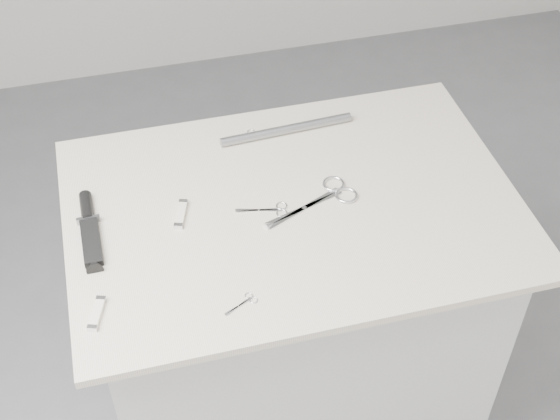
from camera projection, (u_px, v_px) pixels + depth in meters
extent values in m
cube|color=silver|center=(291.00, 332.00, 2.05)|extent=(0.90, 0.60, 0.90)
cube|color=beige|center=(293.00, 207.00, 1.73)|extent=(1.00, 0.70, 0.02)
cube|color=silver|center=(304.00, 208.00, 1.71)|extent=(0.19, 0.10, 0.00)
cylinder|color=silver|center=(304.00, 208.00, 1.71)|extent=(0.01, 0.01, 0.01)
torus|color=silver|center=(334.00, 184.00, 1.77)|extent=(0.05, 0.05, 0.01)
torus|color=silver|center=(346.00, 195.00, 1.74)|extent=(0.05, 0.05, 0.01)
cube|color=silver|center=(259.00, 210.00, 1.71)|extent=(0.10, 0.04, 0.00)
cylinder|color=silver|center=(259.00, 210.00, 1.71)|extent=(0.01, 0.01, 0.00)
torus|color=silver|center=(282.00, 206.00, 1.72)|extent=(0.03, 0.03, 0.00)
torus|color=silver|center=(282.00, 213.00, 1.70)|extent=(0.03, 0.03, 0.00)
cube|color=silver|center=(237.00, 137.00, 1.89)|extent=(0.08, 0.02, 0.00)
cylinder|color=silver|center=(237.00, 137.00, 1.89)|extent=(0.00, 0.00, 0.00)
torus|color=silver|center=(251.00, 132.00, 1.90)|extent=(0.02, 0.02, 0.00)
torus|color=silver|center=(253.00, 136.00, 1.89)|extent=(0.02, 0.02, 0.00)
cube|color=silver|center=(238.00, 306.00, 1.52)|extent=(0.06, 0.04, 0.00)
cylinder|color=silver|center=(238.00, 306.00, 1.52)|extent=(0.00, 0.00, 0.00)
torus|color=silver|center=(249.00, 296.00, 1.54)|extent=(0.02, 0.02, 0.00)
torus|color=silver|center=(254.00, 300.00, 1.53)|extent=(0.02, 0.02, 0.00)
cube|color=black|center=(91.00, 242.00, 1.63)|extent=(0.04, 0.13, 0.02)
cube|color=gray|center=(88.00, 220.00, 1.68)|extent=(0.05, 0.01, 0.02)
cylinder|color=black|center=(87.00, 207.00, 1.71)|extent=(0.03, 0.08, 0.03)
cube|color=#ECE6CE|center=(181.00, 214.00, 1.69)|extent=(0.04, 0.08, 0.01)
cube|color=silver|center=(183.00, 202.00, 1.72)|extent=(0.02, 0.01, 0.01)
cube|color=silver|center=(178.00, 226.00, 1.67)|extent=(0.02, 0.01, 0.01)
cube|color=#ECE6CE|center=(97.00, 314.00, 1.50)|extent=(0.04, 0.08, 0.01)
cube|color=silver|center=(101.00, 299.00, 1.52)|extent=(0.02, 0.01, 0.01)
cube|color=silver|center=(92.00, 328.00, 1.47)|extent=(0.02, 0.01, 0.01)
cylinder|color=gray|center=(286.00, 129.00, 1.90)|extent=(0.33, 0.04, 0.02)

